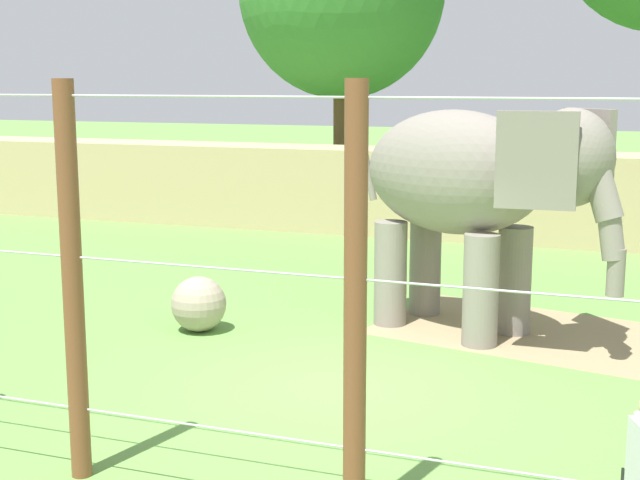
# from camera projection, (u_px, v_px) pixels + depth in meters

# --- Properties ---
(ground_plane) EXTENTS (120.00, 120.00, 0.00)m
(ground_plane) POSITION_uv_depth(u_px,v_px,m) (341.00, 386.00, 10.92)
(ground_plane) COLOR #609342
(dirt_patch) EXTENTS (6.57, 4.02, 0.01)m
(dirt_patch) POSITION_uv_depth(u_px,v_px,m) (591.00, 341.00, 12.79)
(dirt_patch) COLOR #937F5B
(dirt_patch) RESTS_ON ground
(embankment_wall) EXTENTS (36.00, 1.80, 2.05)m
(embankment_wall) POSITION_uv_depth(u_px,v_px,m) (493.00, 195.00, 20.95)
(embankment_wall) COLOR tan
(embankment_wall) RESTS_ON ground
(elephant) EXTENTS (4.20, 2.84, 3.33)m
(elephant) POSITION_uv_depth(u_px,v_px,m) (474.00, 184.00, 12.84)
(elephant) COLOR gray
(elephant) RESTS_ON ground
(enrichment_ball) EXTENTS (0.82, 0.82, 0.82)m
(enrichment_ball) POSITION_uv_depth(u_px,v_px,m) (199.00, 304.00, 13.24)
(enrichment_ball) COLOR gray
(enrichment_ball) RESTS_ON ground
(cable_fence) EXTENTS (9.08, 0.19, 3.69)m
(cable_fence) POSITION_uv_depth(u_px,v_px,m) (213.00, 297.00, 7.64)
(cable_fence) COLOR brown
(cable_fence) RESTS_ON ground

